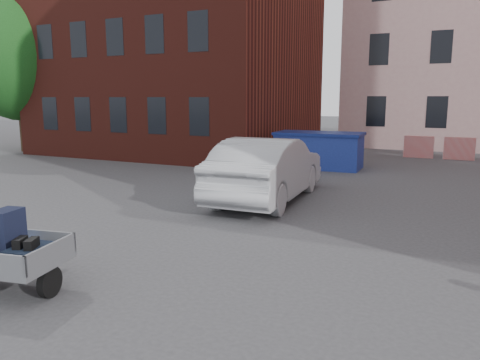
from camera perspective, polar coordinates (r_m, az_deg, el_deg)
The scene contains 8 objects.
ground at distance 9.39m, azimuth -3.48°, elevation -6.98°, with size 120.00×120.00×0.00m, color #38383A.
building_brick at distance 25.12m, azimuth -7.34°, elevation 19.73°, with size 12.00×10.00×14.00m, color #591E16.
far_building at distance 38.55m, azimuth -13.81°, elevation 11.65°, with size 6.00×6.00×8.00m, color maroon.
tree at distance 26.55m, azimuth -25.47°, elevation 14.36°, with size 5.28×5.28×8.30m.
barriers at distance 22.93m, azimuth 25.17°, elevation 3.49°, with size 4.70×0.18×1.00m.
trailer at distance 7.46m, azimuth -26.95°, elevation -7.73°, with size 1.79×1.93×1.20m.
dumpster at distance 18.62m, azimuth 9.58°, elevation 3.63°, with size 3.41×1.87×1.40m.
silver_car at distance 12.55m, azimuth 3.39°, elevation 1.34°, with size 1.79×5.15×1.70m, color #B2B4B9.
Camera 1 is at (4.40, -7.82, 2.75)m, focal length 35.00 mm.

